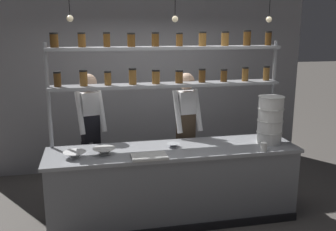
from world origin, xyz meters
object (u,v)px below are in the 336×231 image
Objects in this scene: serving_cup_front at (264,147)px; prep_bowl_near_left at (173,145)px; chef_center at (186,127)px; prep_bowl_center_back at (75,155)px; prep_bowl_center_front at (104,151)px; spice_shelf_unit at (168,70)px; cutting_board at (149,156)px; container_stack at (270,120)px; chef_left at (91,128)px.

prep_bowl_near_left is at bearing 159.67° from serving_cup_front.
chef_center is 1.59m from prep_bowl_center_back.
chef_center is 1.27m from prep_bowl_center_front.
spice_shelf_unit reaches higher than cutting_board.
container_stack is 1.60m from cutting_board.
chef_left is at bearing 99.86° from prep_bowl_center_front.
prep_bowl_center_back is (-0.81, 0.16, 0.02)m from cutting_board.
cutting_board is 1.56× the size of prep_bowl_center_back.
prep_bowl_center_front reaches higher than prep_bowl_center_back.
spice_shelf_unit reaches higher than container_stack.
prep_bowl_center_back is at bearing -171.08° from prep_bowl_center_front.
prep_bowl_center_back is (-1.45, -0.65, -0.07)m from chef_center.
spice_shelf_unit is at bearing 24.55° from prep_bowl_center_front.
serving_cup_front is at bearing -5.84° from prep_bowl_center_back.
spice_shelf_unit is at bearing -152.15° from chef_center.
chef_center is 1.11m from container_stack.
container_stack reaches higher than cutting_board.
spice_shelf_unit reaches higher than chef_left.
prep_bowl_center_back is 2.57× the size of serving_cup_front.
chef_left is at bearing 143.67° from prep_bowl_near_left.
prep_bowl_near_left is (0.35, 0.31, 0.01)m from cutting_board.
serving_cup_front is (1.84, -0.27, 0.01)m from prep_bowl_center_front.
serving_cup_front is at bearing -32.43° from spice_shelf_unit.
container_stack is at bearing -40.53° from chef_center.
chef_left is 1.28m from chef_center.
spice_shelf_unit reaches higher than serving_cup_front.
prep_bowl_near_left is at bearing 6.81° from prep_bowl_center_front.
spice_shelf_unit is 11.01× the size of prep_bowl_center_front.
spice_shelf_unit is 11.32× the size of prep_bowl_center_back.
chef_left is 0.83m from prep_bowl_center_front.
prep_bowl_center_back is (-0.33, -0.05, -0.00)m from prep_bowl_center_front.
chef_left is at bearing 151.18° from serving_cup_front.
spice_shelf_unit reaches higher than prep_bowl_near_left.
prep_bowl_center_back is at bearing -172.59° from prep_bowl_near_left.
spice_shelf_unit is at bearing 20.35° from prep_bowl_center_back.
cutting_board is at bearing -136.49° from chef_center.
chef_left is 6.65× the size of prep_bowl_center_front.
serving_cup_front is (1.02, -0.65, -0.86)m from spice_shelf_unit.
prep_bowl_center_front reaches higher than cutting_board.
chef_left is 1.00× the size of chef_center.
chef_left is at bearing 121.28° from cutting_board.
cutting_board is (-0.33, -0.59, -0.90)m from spice_shelf_unit.
prep_bowl_near_left is (-0.29, -0.49, -0.08)m from chef_center.
chef_center reaches higher than container_stack.
chef_left is (-0.96, 0.44, -0.81)m from spice_shelf_unit.
cutting_board is 2.49× the size of prep_bowl_near_left.
spice_shelf_unit is 18.09× the size of prep_bowl_near_left.
chef_left is 0.89m from prep_bowl_center_back.
prep_bowl_center_back is at bearing 174.16° from serving_cup_front.
serving_cup_front is at bearing -2.44° from cutting_board.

